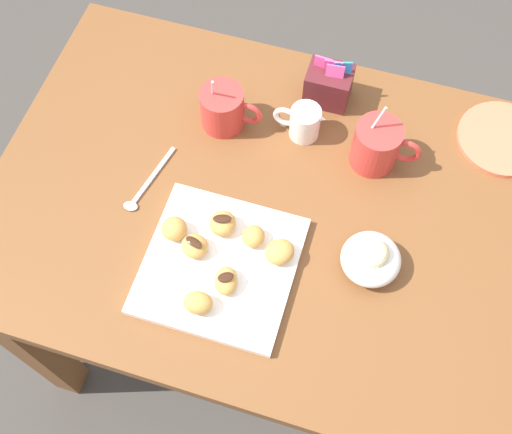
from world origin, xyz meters
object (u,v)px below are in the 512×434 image
Objects in this scene: pastry_plate_square at (220,265)px; beignet_0 at (195,246)px; beignet_1 at (223,223)px; coffee_mug_red_right at (377,145)px; saucer_coral_left at (502,139)px; cream_pitcher_white at (304,121)px; beignet_6 at (226,281)px; coffee_mug_red_left at (223,107)px; beignet_4 at (174,229)px; ice_cream_bowl at (371,258)px; dining_table at (273,236)px; beignet_5 at (253,236)px; beignet_3 at (280,252)px; sugar_caddy at (329,85)px; beignet_2 at (198,303)px.

beignet_0 reaches higher than pastry_plate_square.
pastry_plate_square is 0.08m from beignet_1.
coffee_mug_red_right reaches higher than pastry_plate_square.
coffee_mug_red_right is at bearing 45.34° from beignet_1.
beignet_1 is at bearing -142.84° from saucer_coral_left.
cream_pitcher_white is 1.97× the size of beignet_6.
cream_pitcher_white reaches higher than pastry_plate_square.
coffee_mug_red_left is 2.96× the size of beignet_4.
ice_cream_bowl reaches higher than cream_pitcher_white.
beignet_6 is (-0.04, -0.18, 0.17)m from dining_table.
beignet_0 is (-0.11, -0.14, 0.17)m from dining_table.
cream_pitcher_white is 0.98× the size of ice_cream_bowl.
beignet_6 reaches higher than pastry_plate_square.
beignet_5 reaches higher than beignet_6.
beignet_4 is (-0.19, -0.01, 0.00)m from beignet_3.
saucer_coral_left is at bearing 43.27° from pastry_plate_square.
beignet_6 is (-0.07, -0.46, -0.01)m from sugar_caddy.
beignet_2 is 1.18× the size of beignet_5.
saucer_coral_left is at bearing 37.16° from beignet_1.
beignet_5 is at bearing -125.21° from coffee_mug_red_right.
ice_cream_bowl is at bearing -119.76° from saucer_coral_left.
dining_table is 0.27m from ice_cream_bowl.
cream_pitcher_white reaches higher than dining_table.
ice_cream_bowl reaches higher than beignet_0.
coffee_mug_red_left is 2.76× the size of beignet_1.
beignet_3 is 1.15× the size of beignet_4.
coffee_mug_red_left is at bearing -146.71° from sugar_caddy.
ice_cream_bowl reaches higher than beignet_5.
beignet_0 is 0.91× the size of beignet_3.
cream_pitcher_white is 2.14× the size of beignet_0.
beignet_4 is at bearing -172.31° from ice_cream_bowl.
beignet_2 is 0.17m from beignet_3.
sugar_caddy is (-0.12, 0.12, -0.01)m from coffee_mug_red_right.
ice_cream_bowl is (0.04, -0.22, -0.02)m from coffee_mug_red_right.
beignet_3 is at bearing -167.47° from ice_cream_bowl.
ice_cream_bowl is (0.20, -0.07, 0.17)m from dining_table.
sugar_caddy is at bearing 78.92° from beignet_2.
saucer_coral_left is at bearing 46.95° from beignet_6.
saucer_coral_left is at bearing 26.94° from coffee_mug_red_right.
beignet_1 is 1.16× the size of beignet_5.
coffee_mug_red_right is at bearing 0.00° from coffee_mug_red_left.
cream_pitcher_white is 0.99× the size of sugar_caddy.
saucer_coral_left is 0.69m from beignet_2.
cream_pitcher_white reaches higher than saucer_coral_left.
beignet_5 is (-0.17, -0.24, -0.02)m from coffee_mug_red_right.
dining_table is 4.11× the size of pastry_plate_square.
beignet_3 is (0.10, 0.05, 0.02)m from pastry_plate_square.
cream_pitcher_white is 0.33m from beignet_4.
beignet_6 is (0.12, -0.07, -0.00)m from beignet_4.
saucer_coral_left is (0.45, 0.43, -0.00)m from pastry_plate_square.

